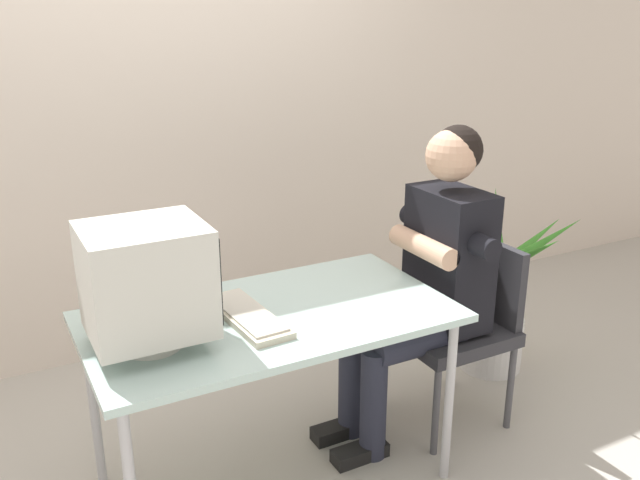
# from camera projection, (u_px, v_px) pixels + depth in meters

# --- Properties ---
(ground_plane) EXTENTS (12.00, 12.00, 0.00)m
(ground_plane) POSITION_uv_depth(u_px,v_px,m) (274.00, 478.00, 2.71)
(ground_plane) COLOR #B2ADA3
(wall_back) EXTENTS (8.00, 0.10, 3.00)m
(wall_back) POSITION_uv_depth(u_px,v_px,m) (209.00, 65.00, 3.53)
(wall_back) COLOR beige
(wall_back) RESTS_ON ground_plane
(desk) EXTENTS (1.34, 0.74, 0.73)m
(desk) POSITION_uv_depth(u_px,v_px,m) (270.00, 327.00, 2.50)
(desk) COLOR #B7B7BC
(desk) RESTS_ON ground_plane
(crt_monitor) EXTENTS (0.39, 0.34, 0.42)m
(crt_monitor) POSITION_uv_depth(u_px,v_px,m) (148.00, 281.00, 2.17)
(crt_monitor) COLOR silver
(crt_monitor) RESTS_ON desk
(keyboard) EXTENTS (0.18, 0.46, 0.03)m
(keyboard) POSITION_uv_depth(u_px,v_px,m) (247.00, 316.00, 2.43)
(keyboard) COLOR beige
(keyboard) RESTS_ON desk
(office_chair) EXTENTS (0.47, 0.47, 0.82)m
(office_chair) POSITION_uv_depth(u_px,v_px,m) (459.00, 319.00, 3.00)
(office_chair) COLOR #4C4C51
(office_chair) RESTS_ON ground_plane
(person_seated) EXTENTS (0.71, 0.57, 1.34)m
(person_seated) POSITION_uv_depth(u_px,v_px,m) (429.00, 272.00, 2.83)
(person_seated) COLOR black
(person_seated) RESTS_ON ground_plane
(potted_plant) EXTENTS (0.86, 0.82, 0.93)m
(potted_plant) POSITION_uv_depth(u_px,v_px,m) (495.00, 297.00, 3.44)
(potted_plant) COLOR silver
(potted_plant) RESTS_ON ground_plane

